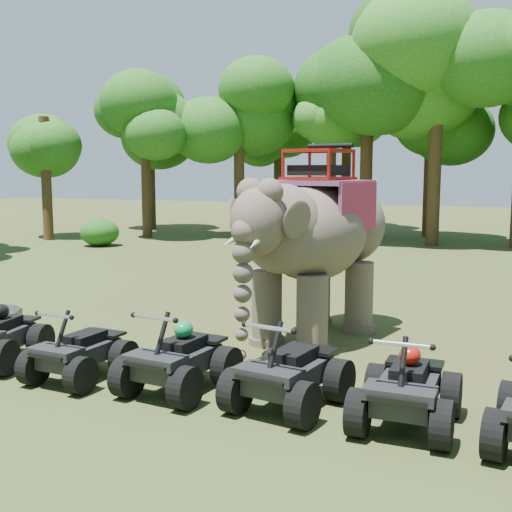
% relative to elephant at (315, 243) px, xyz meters
% --- Properties ---
extents(ground, '(110.00, 110.00, 0.00)m').
position_rel_elephant_xyz_m(ground, '(-0.67, -2.80, -2.01)').
color(ground, '#47381E').
rests_on(ground, ground).
extents(elephant, '(3.11, 5.14, 4.03)m').
position_rel_elephant_xyz_m(elephant, '(0.00, 0.00, 0.00)').
color(elephant, brown).
rests_on(elephant, ground).
extents(atv_1, '(1.34, 1.77, 1.26)m').
position_rel_elephant_xyz_m(atv_1, '(-2.84, -4.12, -1.38)').
color(atv_1, black).
rests_on(atv_1, ground).
extents(atv_2, '(1.52, 1.97, 1.37)m').
position_rel_elephant_xyz_m(atv_2, '(-1.01, -4.00, -1.33)').
color(atv_2, black).
rests_on(atv_2, ground).
extents(atv_3, '(1.64, 2.06, 1.38)m').
position_rel_elephant_xyz_m(atv_3, '(0.84, -3.97, -1.32)').
color(atv_3, black).
rests_on(atv_3, ground).
extents(atv_4, '(1.34, 1.83, 1.35)m').
position_rel_elephant_xyz_m(atv_4, '(2.58, -4.03, -1.34)').
color(atv_4, black).
rests_on(atv_4, ground).
extents(tree_0, '(5.71, 5.71, 8.15)m').
position_rel_elephant_xyz_m(tree_0, '(-0.67, 22.10, 2.06)').
color(tree_0, '#195114').
rests_on(tree_0, ground).
extents(tree_24, '(4.76, 4.76, 6.80)m').
position_rel_elephant_xyz_m(tree_24, '(-18.11, 13.11, 1.39)').
color(tree_24, '#195114').
rests_on(tree_24, ground).
extents(tree_25, '(5.10, 5.10, 7.29)m').
position_rel_elephant_xyz_m(tree_25, '(-14.26, 16.24, 1.63)').
color(tree_25, '#195114').
rests_on(tree_25, ground).
extents(tree_26, '(5.94, 5.94, 8.48)m').
position_rel_elephant_xyz_m(tree_26, '(-9.93, 18.44, 2.23)').
color(tree_26, '#195114').
rests_on(tree_26, ground).
extents(tree_27, '(4.99, 4.99, 7.13)m').
position_rel_elephant_xyz_m(tree_27, '(-5.58, 20.74, 1.55)').
color(tree_27, '#195114').
rests_on(tree_27, ground).
extents(tree_31, '(5.78, 5.78, 8.25)m').
position_rel_elephant_xyz_m(tree_31, '(-16.64, 20.51, 2.11)').
color(tree_31, '#195114').
rests_on(tree_31, ground).
extents(tree_32, '(6.94, 6.94, 9.91)m').
position_rel_elephant_xyz_m(tree_32, '(0.12, 18.01, 2.94)').
color(tree_32, '#195114').
rests_on(tree_32, ground).
extents(tree_37, '(6.05, 6.05, 8.65)m').
position_rel_elephant_xyz_m(tree_37, '(-5.84, 24.87, 2.31)').
color(tree_37, '#195114').
rests_on(tree_37, ground).
extents(tree_39, '(5.27, 5.27, 7.53)m').
position_rel_elephant_xyz_m(tree_39, '(-9.81, 23.94, 1.75)').
color(tree_39, '#195114').
rests_on(tree_39, ground).
extents(tree_40, '(7.57, 7.57, 10.82)m').
position_rel_elephant_xyz_m(tree_40, '(-3.38, 19.37, 3.40)').
color(tree_40, '#195114').
rests_on(tree_40, ground).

